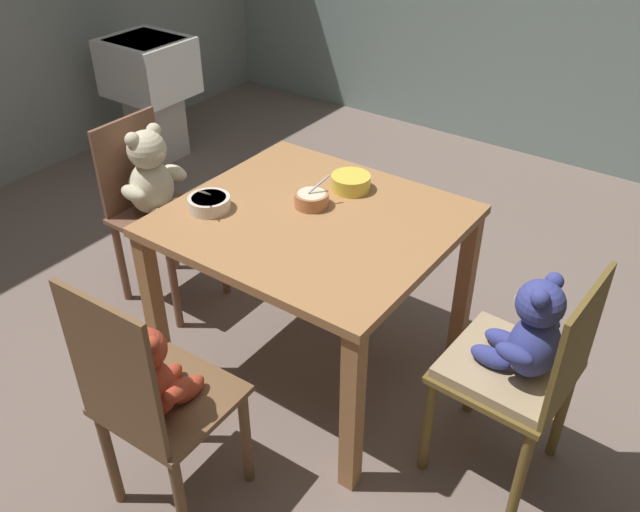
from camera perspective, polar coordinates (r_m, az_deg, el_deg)
ground_plane at (r=2.91m, az=-0.58°, el=-9.35°), size 5.20×5.20×0.04m
dining_table at (r=2.51m, az=-0.66°, el=1.37°), size 1.01×0.92×0.73m
teddy_chair_near_left at (r=3.06m, az=-14.00°, el=5.61°), size 0.41×0.38×0.86m
teddy_chair_near_right at (r=2.23m, az=17.05°, el=-8.00°), size 0.42×0.42×0.86m
teddy_chair_near_front at (r=2.10m, az=-14.06°, el=-11.06°), size 0.39×0.38×0.95m
porridge_bowl_yellow_far_center at (r=2.62m, az=2.62°, el=6.34°), size 0.15×0.15×0.06m
porridge_bowl_terracotta_center at (r=2.51m, az=-0.72°, el=4.90°), size 0.13×0.13×0.12m
porridge_bowl_cream_near_left at (r=2.52m, az=-9.45°, el=4.50°), size 0.16×0.16×0.13m
sink_basin at (r=4.54m, az=-14.33°, el=14.25°), size 0.50×0.45×0.79m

